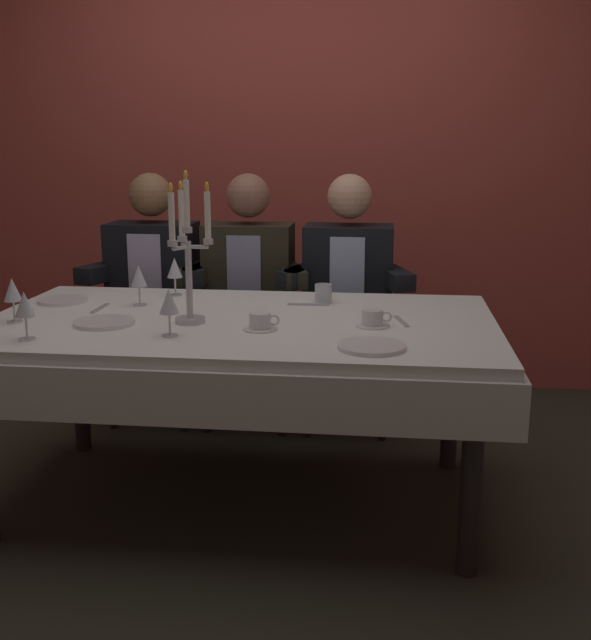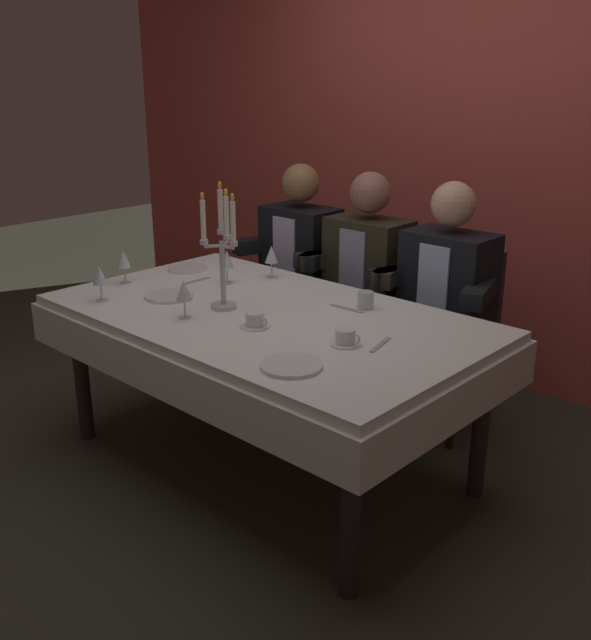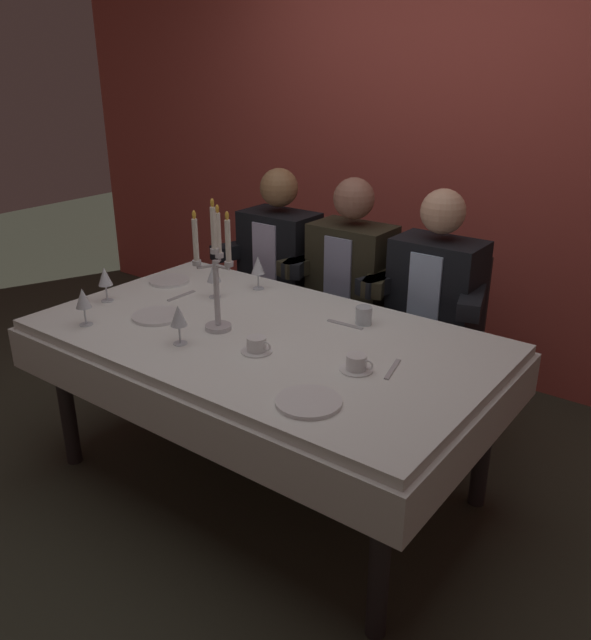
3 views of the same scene
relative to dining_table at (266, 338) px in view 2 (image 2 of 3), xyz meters
name	(u,v)px [view 2 (image 2 of 3)]	position (x,y,z in m)	size (l,w,h in m)	color
ground_plane	(267,463)	(0.00, 0.00, -0.62)	(12.00, 12.00, 0.00)	#353629
back_wall	(474,140)	(0.00, 1.66, 0.73)	(6.00, 0.12, 2.70)	#C34C43
dining_table	(266,338)	(0.00, 0.00, 0.00)	(1.94, 1.14, 0.74)	white
candelabra	(222,254)	(-0.17, -0.09, 0.36)	(0.15, 0.17, 0.55)	silver
dinner_plate_0	(169,296)	(-0.47, -0.15, 0.13)	(0.22, 0.22, 0.01)	white
dinner_plate_1	(291,365)	(0.50, -0.37, 0.13)	(0.22, 0.22, 0.01)	white
dinner_plate_2	(188,269)	(-0.78, 0.21, 0.13)	(0.20, 0.20, 0.01)	white
wine_glass_0	(184,292)	(-0.19, -0.29, 0.23)	(0.07, 0.07, 0.16)	silver
wine_glass_1	(100,276)	(-0.65, -0.39, 0.23)	(0.07, 0.07, 0.16)	silver
wine_glass_2	(271,255)	(-0.36, 0.40, 0.23)	(0.07, 0.07, 0.16)	silver
wine_glass_3	(124,260)	(-0.81, -0.15, 0.23)	(0.07, 0.07, 0.16)	silver
wine_glass_4	(227,260)	(-0.45, 0.19, 0.23)	(0.07, 0.07, 0.16)	silver
water_tumbler_0	(365,300)	(0.29, 0.33, 0.16)	(0.07, 0.07, 0.08)	silver
coffee_cup_0	(346,338)	(0.50, -0.07, 0.15)	(0.13, 0.12, 0.06)	white
coffee_cup_1	(255,321)	(0.11, -0.16, 0.15)	(0.13, 0.12, 0.06)	white
fork_0	(380,345)	(0.60, 0.02, 0.12)	(0.17, 0.02, 0.01)	#B7B7BC
spoon_1	(196,281)	(-0.58, 0.10, 0.12)	(0.17, 0.02, 0.01)	#B7B7BC
spoon_2	(347,308)	(0.23, 0.27, 0.12)	(0.17, 0.02, 0.01)	#B7B7BC
seated_diner_0	(301,253)	(-0.60, 0.89, 0.11)	(0.63, 0.48, 1.24)	#272324
seated_diner_1	(368,268)	(-0.12, 0.89, 0.11)	(0.63, 0.48, 1.24)	#272324
seated_diner_2	(448,286)	(0.36, 0.89, 0.11)	(0.63, 0.48, 1.24)	#272324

